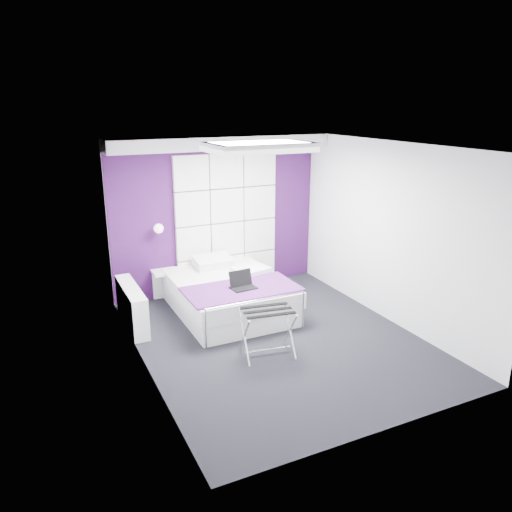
{
  "coord_description": "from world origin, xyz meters",
  "views": [
    {
      "loc": [
        -2.93,
        -5.45,
        3.12
      ],
      "look_at": [
        -0.16,
        0.35,
        1.12
      ],
      "focal_mm": 35.0,
      "sensor_mm": 36.0,
      "label": 1
    }
  ],
  "objects": [
    {
      "name": "wall_left",
      "position": [
        -1.8,
        0.0,
        1.3
      ],
      "size": [
        0.0,
        4.4,
        4.4
      ],
      "primitive_type": "plane",
      "rotation": [
        1.57,
        0.0,
        1.57
      ],
      "color": "white",
      "rests_on": "floor"
    },
    {
      "name": "ceiling",
      "position": [
        0.0,
        0.0,
        2.6
      ],
      "size": [
        4.4,
        4.4,
        0.0
      ],
      "primitive_type": "plane",
      "rotation": [
        3.14,
        0.0,
        0.0
      ],
      "color": "white",
      "rests_on": "wall_back"
    },
    {
      "name": "luggage_rack",
      "position": [
        -0.32,
        -0.31,
        0.31
      ],
      "size": [
        0.63,
        0.46,
        0.62
      ],
      "rotation": [
        0.0,
        0.0,
        -0.16
      ],
      "color": "silver",
      "rests_on": "floor"
    },
    {
      "name": "wall_back",
      "position": [
        0.0,
        2.2,
        1.3
      ],
      "size": [
        3.6,
        0.0,
        3.6
      ],
      "primitive_type": "plane",
      "rotation": [
        1.57,
        0.0,
        0.0
      ],
      "color": "white",
      "rests_on": "floor"
    },
    {
      "name": "radiator",
      "position": [
        -1.69,
        1.3,
        0.3
      ],
      "size": [
        0.22,
        1.2,
        0.6
      ],
      "primitive_type": "cube",
      "color": "white",
      "rests_on": "floor"
    },
    {
      "name": "soffit",
      "position": [
        0.0,
        1.95,
        2.5
      ],
      "size": [
        3.58,
        0.5,
        0.2
      ],
      "primitive_type": "cube",
      "color": "white",
      "rests_on": "wall_back"
    },
    {
      "name": "headboard",
      "position": [
        0.15,
        2.14,
        1.17
      ],
      "size": [
        1.8,
        0.08,
        2.3
      ],
      "primitive_type": null,
      "color": "silver",
      "rests_on": "wall_back"
    },
    {
      "name": "wall_lamp",
      "position": [
        -1.05,
        2.06,
        1.22
      ],
      "size": [
        0.15,
        0.15,
        0.15
      ],
      "primitive_type": "sphere",
      "color": "white",
      "rests_on": "wall_back"
    },
    {
      "name": "accent_wall",
      "position": [
        0.0,
        2.19,
        1.3
      ],
      "size": [
        3.58,
        0.02,
        2.58
      ],
      "primitive_type": "cube",
      "color": "#391045",
      "rests_on": "wall_back"
    },
    {
      "name": "skylight",
      "position": [
        0.0,
        0.6,
        2.55
      ],
      "size": [
        1.36,
        0.86,
        0.12
      ],
      "primitive_type": null,
      "color": "white",
      "rests_on": "ceiling"
    },
    {
      "name": "nightstand",
      "position": [
        -0.99,
        2.02,
        0.49
      ],
      "size": [
        0.4,
        0.31,
        0.04
      ],
      "primitive_type": "cube",
      "color": "white",
      "rests_on": "wall_back"
    },
    {
      "name": "floor",
      "position": [
        0.0,
        0.0,
        0.0
      ],
      "size": [
        4.4,
        4.4,
        0.0
      ],
      "primitive_type": "plane",
      "color": "black",
      "rests_on": "ground"
    },
    {
      "name": "wall_right",
      "position": [
        1.8,
        0.0,
        1.3
      ],
      "size": [
        0.0,
        4.4,
        4.4
      ],
      "primitive_type": "plane",
      "rotation": [
        1.57,
        0.0,
        -1.57
      ],
      "color": "white",
      "rests_on": "floor"
    },
    {
      "name": "laptop",
      "position": [
        -0.22,
        0.7,
        0.61
      ],
      "size": [
        0.35,
        0.25,
        0.25
      ],
      "rotation": [
        0.0,
        0.0,
        0.09
      ],
      "color": "black",
      "rests_on": "bed"
    },
    {
      "name": "bed",
      "position": [
        -0.24,
        1.16,
        0.29
      ],
      "size": [
        1.63,
        1.96,
        0.69
      ],
      "color": "white",
      "rests_on": "floor"
    }
  ]
}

